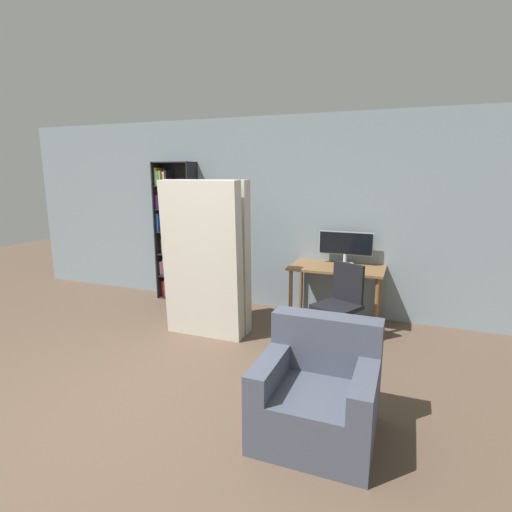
% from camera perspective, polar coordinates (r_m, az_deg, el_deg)
% --- Properties ---
extents(ground_plane, '(16.00, 16.00, 0.00)m').
position_cam_1_polar(ground_plane, '(3.65, -20.03, -21.05)').
color(ground_plane, brown).
extents(wall_back, '(8.00, 0.06, 2.70)m').
position_cam_1_polar(wall_back, '(5.82, -0.29, 6.01)').
color(wall_back, gray).
rests_on(wall_back, ground).
extents(desk, '(1.19, 0.65, 0.75)m').
position_cam_1_polar(desk, '(5.26, 11.44, -2.62)').
color(desk, brown).
rests_on(desk, ground).
extents(monitor, '(0.70, 0.23, 0.43)m').
position_cam_1_polar(monitor, '(5.36, 12.67, 1.46)').
color(monitor, '#B7B7BC').
rests_on(monitor, desk).
extents(office_chair, '(0.59, 0.59, 0.93)m').
position_cam_1_polar(office_chair, '(4.68, 11.81, -7.91)').
color(office_chair, '#4C4C51').
rests_on(office_chair, ground).
extents(bookshelf, '(0.62, 0.31, 2.10)m').
position_cam_1_polar(bookshelf, '(6.31, -11.64, 2.81)').
color(bookshelf, black).
rests_on(bookshelf, ground).
extents(mattress_near, '(0.96, 0.26, 1.86)m').
position_cam_1_polar(mattress_near, '(4.70, -7.65, -0.65)').
color(mattress_near, beige).
rests_on(mattress_near, ground).
extents(mattress_far, '(0.96, 0.22, 1.86)m').
position_cam_1_polar(mattress_far, '(4.91, -6.27, -0.10)').
color(mattress_far, beige).
rests_on(mattress_far, ground).
extents(armchair, '(0.85, 0.80, 0.85)m').
position_cam_1_polar(armchair, '(3.19, 8.86, -18.79)').
color(armchair, '#474C5B').
rests_on(armchair, ground).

